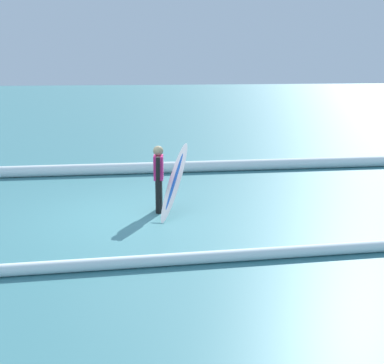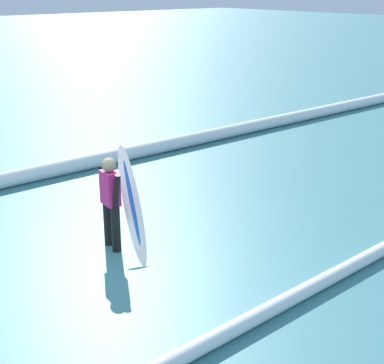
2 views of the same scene
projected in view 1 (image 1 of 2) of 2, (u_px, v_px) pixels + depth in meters
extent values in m
plane|color=teal|center=(122.00, 216.00, 10.04)|extent=(129.48, 129.48, 0.00)
cylinder|color=black|center=(159.00, 194.00, 10.45)|extent=(0.14, 0.14, 0.73)
cylinder|color=black|center=(159.00, 197.00, 10.18)|extent=(0.14, 0.14, 0.73)
cube|color=#D82672|center=(158.00, 167.00, 10.17)|extent=(0.24, 0.36, 0.52)
sphere|color=gray|center=(158.00, 151.00, 10.08)|extent=(0.22, 0.22, 0.22)
cylinder|color=black|center=(159.00, 165.00, 10.37)|extent=(0.09, 0.22, 0.58)
cylinder|color=black|center=(158.00, 170.00, 9.96)|extent=(0.09, 0.20, 0.58)
ellipsoid|color=white|center=(175.00, 181.00, 10.24)|extent=(0.98, 1.71, 1.41)
ellipsoid|color=blue|center=(175.00, 181.00, 10.24)|extent=(0.68, 1.33, 1.13)
cylinder|color=white|center=(184.00, 167.00, 14.09)|extent=(25.24, 0.80, 0.33)
cylinder|color=white|center=(142.00, 261.00, 7.51)|extent=(25.03, 0.33, 0.20)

